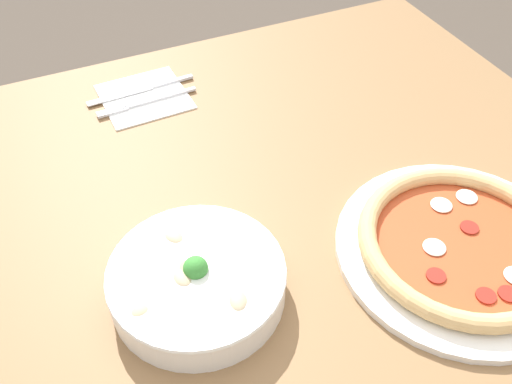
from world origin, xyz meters
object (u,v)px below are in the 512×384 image
Objects in this scene: pizza at (462,245)px; fork at (149,101)px; knife at (146,89)px; bowl at (197,280)px.

pizza is 1.83× the size of fork.
knife is at bearing -101.90° from fork.
bowl is at bearing 79.40° from knife.
pizza reaches higher than fork.
fork is at bearing -8.00° from bowl.
bowl is at bearing 79.52° from fork.
fork is 0.91× the size of knife.
knife is at bearing -8.13° from bowl.
pizza reaches higher than knife.
bowl reaches higher than knife.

